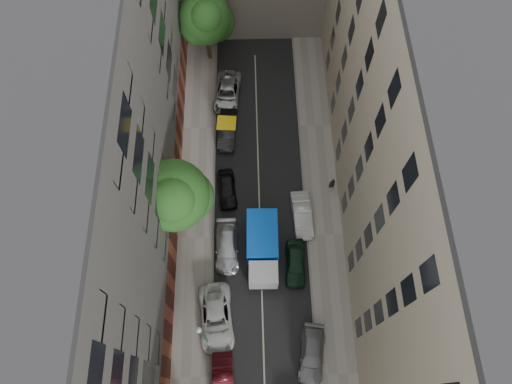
{
  "coord_description": "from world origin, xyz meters",
  "views": [
    {
      "loc": [
        -0.67,
        -12.95,
        36.71
      ],
      "look_at": [
        -0.33,
        1.39,
        6.0
      ],
      "focal_mm": 32.0,
      "sensor_mm": 36.0,
      "label": 1
    }
  ],
  "objects_px": {
    "car_left_5": "(227,130)",
    "pedestrian": "(332,184)",
    "tree_far": "(206,20)",
    "car_left_3": "(227,247)",
    "lamp_post": "(203,335)",
    "car_left_2": "(216,318)",
    "car_left_6": "(227,92)",
    "car_right_2": "(296,263)",
    "tree_mid": "(175,198)",
    "tarp_truck": "(262,248)",
    "car_left_4": "(227,189)",
    "car_right_1": "(312,354)",
    "car_left_1": "(223,383)",
    "car_right_3": "(302,215)"
  },
  "relations": [
    {
      "from": "car_left_5",
      "to": "pedestrian",
      "type": "bearing_deg",
      "value": -28.4
    },
    {
      "from": "tree_far",
      "to": "car_left_3",
      "type": "bearing_deg",
      "value": -85.24
    },
    {
      "from": "car_left_3",
      "to": "tree_far",
      "type": "distance_m",
      "value": 21.05
    },
    {
      "from": "car_left_5",
      "to": "lamp_post",
      "type": "relative_size",
      "value": 0.66
    },
    {
      "from": "car_left_2",
      "to": "car_left_6",
      "type": "height_order",
      "value": "car_left_2"
    },
    {
      "from": "tree_far",
      "to": "lamp_post",
      "type": "bearing_deg",
      "value": -89.38
    },
    {
      "from": "lamp_post",
      "to": "car_right_2",
      "type": "bearing_deg",
      "value": 40.49
    },
    {
      "from": "car_left_3",
      "to": "tree_mid",
      "type": "xyz_separation_m",
      "value": [
        -3.5,
        1.98,
        5.68
      ]
    },
    {
      "from": "pedestrian",
      "to": "car_left_6",
      "type": "bearing_deg",
      "value": -54.82
    },
    {
      "from": "car_left_6",
      "to": "car_right_2",
      "type": "xyz_separation_m",
      "value": [
        5.6,
        -17.2,
        -0.02
      ]
    },
    {
      "from": "tarp_truck",
      "to": "tree_mid",
      "type": "relative_size",
      "value": 0.66
    },
    {
      "from": "car_left_4",
      "to": "lamp_post",
      "type": "relative_size",
      "value": 0.57
    },
    {
      "from": "car_right_1",
      "to": "lamp_post",
      "type": "xyz_separation_m",
      "value": [
        -7.8,
        1.07,
        3.65
      ]
    },
    {
      "from": "car_left_5",
      "to": "pedestrian",
      "type": "xyz_separation_m",
      "value": [
        9.2,
        -5.88,
        0.18
      ]
    },
    {
      "from": "car_left_5",
      "to": "car_left_6",
      "type": "bearing_deg",
      "value": 94.17
    },
    {
      "from": "car_left_6",
      "to": "pedestrian",
      "type": "distance_m",
      "value": 13.72
    },
    {
      "from": "car_left_1",
      "to": "lamp_post",
      "type": "height_order",
      "value": "lamp_post"
    },
    {
      "from": "car_left_2",
      "to": "tree_mid",
      "type": "height_order",
      "value": "tree_mid"
    },
    {
      "from": "car_right_1",
      "to": "tree_mid",
      "type": "bearing_deg",
      "value": 141.84
    },
    {
      "from": "car_left_3",
      "to": "car_left_6",
      "type": "distance_m",
      "value": 15.67
    },
    {
      "from": "car_left_2",
      "to": "pedestrian",
      "type": "xyz_separation_m",
      "value": [
        10.0,
        11.22,
        0.16
      ]
    },
    {
      "from": "car_right_3",
      "to": "lamp_post",
      "type": "xyz_separation_m",
      "value": [
        -7.8,
        -10.18,
        3.58
      ]
    },
    {
      "from": "car_left_1",
      "to": "car_right_1",
      "type": "bearing_deg",
      "value": 12.66
    },
    {
      "from": "tree_far",
      "to": "car_left_5",
      "type": "bearing_deg",
      "value": -79.4
    },
    {
      "from": "car_left_1",
      "to": "tree_mid",
      "type": "xyz_separation_m",
      "value": [
        -3.3,
        12.37,
        5.64
      ]
    },
    {
      "from": "car_right_3",
      "to": "tree_mid",
      "type": "height_order",
      "value": "tree_mid"
    },
    {
      "from": "car_left_2",
      "to": "lamp_post",
      "type": "xyz_separation_m",
      "value": [
        -0.6,
        -1.77,
        3.54
      ]
    },
    {
      "from": "car_left_6",
      "to": "car_right_1",
      "type": "height_order",
      "value": "car_left_6"
    },
    {
      "from": "car_left_6",
      "to": "car_right_3",
      "type": "xyz_separation_m",
      "value": [
        6.4,
        -13.0,
        -0.01
      ]
    },
    {
      "from": "car_left_5",
      "to": "car_right_1",
      "type": "distance_m",
      "value": 20.94
    },
    {
      "from": "car_left_5",
      "to": "lamp_post",
      "type": "bearing_deg",
      "value": -90.07
    },
    {
      "from": "car_left_5",
      "to": "car_right_2",
      "type": "relative_size",
      "value": 1.09
    },
    {
      "from": "car_left_1",
      "to": "car_left_4",
      "type": "height_order",
      "value": "car_left_1"
    },
    {
      "from": "car_left_4",
      "to": "car_right_3",
      "type": "distance_m",
      "value": 6.92
    },
    {
      "from": "car_left_2",
      "to": "car_right_1",
      "type": "height_order",
      "value": "car_left_2"
    },
    {
      "from": "car_right_3",
      "to": "tree_far",
      "type": "height_order",
      "value": "tree_far"
    },
    {
      "from": "car_left_4",
      "to": "car_left_6",
      "type": "relative_size",
      "value": 0.74
    },
    {
      "from": "car_left_5",
      "to": "tree_far",
      "type": "relative_size",
      "value": 0.58
    },
    {
      "from": "car_left_3",
      "to": "car_right_3",
      "type": "relative_size",
      "value": 1.07
    },
    {
      "from": "car_left_2",
      "to": "car_left_4",
      "type": "distance_m",
      "value": 11.07
    },
    {
      "from": "car_left_4",
      "to": "tree_mid",
      "type": "xyz_separation_m",
      "value": [
        -3.5,
        -3.32,
        5.7
      ]
    },
    {
      "from": "car_left_3",
      "to": "car_left_4",
      "type": "bearing_deg",
      "value": 89.11
    },
    {
      "from": "car_left_1",
      "to": "car_left_3",
      "type": "distance_m",
      "value": 10.39
    },
    {
      "from": "tarp_truck",
      "to": "pedestrian",
      "type": "bearing_deg",
      "value": 44.38
    },
    {
      "from": "car_left_1",
      "to": "car_left_4",
      "type": "bearing_deg",
      "value": 86.52
    },
    {
      "from": "tree_mid",
      "to": "car_right_2",
      "type": "bearing_deg",
      "value": -21.1
    },
    {
      "from": "car_left_3",
      "to": "car_left_1",
      "type": "bearing_deg",
      "value": -92.05
    },
    {
      "from": "car_left_2",
      "to": "car_left_3",
      "type": "bearing_deg",
      "value": 77.18
    },
    {
      "from": "car_right_2",
      "to": "car_left_5",
      "type": "bearing_deg",
      "value": 116.23
    },
    {
      "from": "car_left_5",
      "to": "car_right_3",
      "type": "height_order",
      "value": "car_left_5"
    }
  ]
}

